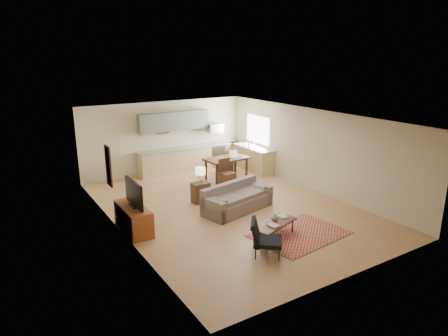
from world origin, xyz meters
TOP-DOWN VIEW (x-y plane):
  - room at (0.00, 0.00)m, footprint 9.00×9.00m
  - kitchen_counter_back at (0.90, 4.18)m, footprint 4.26×0.64m
  - kitchen_counter_right at (2.93, 3.00)m, footprint 0.64×2.26m
  - kitchen_range at (2.00, 4.18)m, footprint 0.62×0.62m
  - kitchen_microwave at (2.00, 4.20)m, footprint 0.62×0.40m
  - upper_cabinets at (0.30, 4.33)m, footprint 2.80×0.34m
  - window_right at (3.23, 3.00)m, footprint 0.02×1.40m
  - wall_art_left at (-3.21, 0.90)m, footprint 0.06×0.42m
  - triptych at (-0.10, 4.47)m, footprint 1.70×0.04m
  - rug at (0.52, -2.48)m, footprint 2.47×1.85m
  - sofa at (0.09, -0.31)m, footprint 2.41×1.45m
  - coffee_table at (-0.14, -2.26)m, footprint 1.42×0.90m
  - book_a at (-0.37, -2.39)m, footprint 0.27×0.33m
  - book_b at (0.18, -2.05)m, footprint 0.28×0.34m
  - vase at (-0.06, -2.18)m, footprint 0.24×0.24m
  - armchair at (-0.82, -2.87)m, footprint 1.02×1.02m
  - tv_credenza at (-2.95, -0.04)m, footprint 0.56×1.45m
  - tv at (-2.89, -0.04)m, footprint 0.11×1.11m
  - console_table at (-0.49, 0.86)m, footprint 0.55×0.38m
  - table_lamp at (-0.49, 0.86)m, footprint 0.31×0.31m
  - dining_table at (1.44, 2.44)m, footprint 1.63×1.02m
  - dining_chair_near at (1.03, 1.73)m, footprint 0.48×0.50m
  - dining_chair_far at (1.84, 3.15)m, footprint 0.46×0.48m
  - laptop at (1.75, 2.34)m, footprint 0.34×0.26m
  - soap_bottle at (2.83, 3.01)m, footprint 0.12×0.12m

SIDE VIEW (x-z plane):
  - rug at x=0.52m, z-range 0.00..0.02m
  - coffee_table at x=-0.14m, z-range 0.00..0.40m
  - console_table at x=-0.49m, z-range 0.00..0.62m
  - tv_credenza at x=-2.95m, z-range 0.00..0.67m
  - sofa at x=0.09m, z-range 0.00..0.78m
  - dining_table at x=1.44m, z-range 0.00..0.79m
  - book_b at x=0.18m, z-range 0.39..0.41m
  - book_a at x=-0.37m, z-range 0.39..0.42m
  - armchair at x=-0.82m, z-range 0.00..0.83m
  - kitchen_range at x=2.00m, z-range 0.00..0.90m
  - dining_chair_far at x=1.84m, z-range 0.00..0.90m
  - kitchen_counter_back at x=0.90m, z-range 0.00..0.92m
  - kitchen_counter_right at x=2.93m, z-range 0.00..0.92m
  - dining_chair_near at x=1.03m, z-range 0.00..0.95m
  - vase at x=-0.06m, z-range 0.39..0.57m
  - table_lamp at x=-0.49m, z-range 0.62..1.12m
  - laptop at x=1.75m, z-range 0.79..1.04m
  - tv at x=-2.89m, z-range 0.67..1.34m
  - soap_bottle at x=2.83m, z-range 0.92..1.11m
  - room at x=0.00m, z-range -3.15..5.85m
  - kitchen_microwave at x=2.00m, z-range 1.38..1.73m
  - window_right at x=3.23m, z-range 1.02..2.08m
  - wall_art_left at x=-3.21m, z-range 1.00..2.10m
  - triptych at x=-0.10m, z-range 1.50..2.00m
  - upper_cabinets at x=0.30m, z-range 1.60..2.30m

